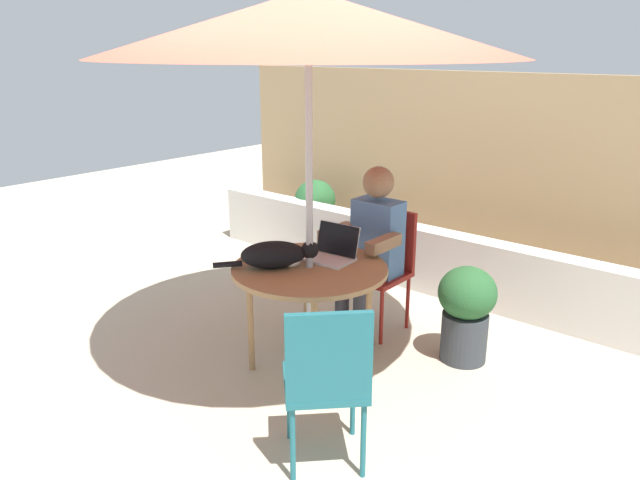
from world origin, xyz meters
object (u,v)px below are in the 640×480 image
object	(u,v)px
cat	(277,255)
potted_plant_by_chair	(315,210)
person_seated	(372,243)
patio_umbrella	(308,25)
chair_occupied	(383,260)
laptop	(333,249)
potted_plant_near_fence	(466,310)
patio_table	(310,276)
chair_empty	(327,375)

from	to	relation	value
cat	potted_plant_by_chair	size ratio (longest dim) A/B	0.69
person_seated	potted_plant_by_chair	size ratio (longest dim) A/B	1.72
patio_umbrella	chair_occupied	distance (m)	1.80
laptop	potted_plant_by_chair	size ratio (longest dim) A/B	0.44
patio_umbrella	potted_plant_by_chair	distance (m)	3.03
laptop	patio_umbrella	bearing A→B (deg)	-93.40
person_seated	potted_plant_near_fence	bearing A→B (deg)	6.43
patio_table	person_seated	bearing A→B (deg)	90.00
chair_occupied	potted_plant_near_fence	distance (m)	0.74
person_seated	potted_plant_by_chair	distance (m)	2.05
chair_occupied	laptop	xyz separation A→B (m)	(0.01, -0.60, 0.24)
patio_table	chair_empty	size ratio (longest dim) A/B	1.10
patio_umbrella	person_seated	distance (m)	1.58
laptop	potted_plant_near_fence	world-z (taller)	laptop
patio_umbrella	cat	world-z (taller)	patio_umbrella
patio_umbrella	person_seated	world-z (taller)	patio_umbrella
person_seated	cat	world-z (taller)	person_seated
patio_table	cat	distance (m)	0.25
patio_table	cat	xyz separation A→B (m)	(-0.14, -0.14, 0.14)
patio_table	potted_plant_near_fence	size ratio (longest dim) A/B	1.49
patio_table	laptop	xyz separation A→B (m)	(0.01, 0.22, 0.12)
patio_table	cat	world-z (taller)	cat
chair_empty	potted_plant_by_chair	size ratio (longest dim) A/B	1.24
chair_occupied	person_seated	world-z (taller)	person_seated
cat	patio_table	bearing A→B (deg)	43.85
person_seated	potted_plant_by_chair	world-z (taller)	person_seated
patio_table	chair_occupied	distance (m)	0.83
patio_umbrella	cat	size ratio (longest dim) A/B	4.90
patio_table	patio_umbrella	world-z (taller)	patio_umbrella
patio_table	chair_occupied	size ratio (longest dim) A/B	1.10
chair_occupied	cat	distance (m)	1.00
patio_umbrella	potted_plant_near_fence	xyz separation A→B (m)	(0.71, 0.74, -1.76)
patio_table	chair_occupied	world-z (taller)	chair_occupied
patio_table	potted_plant_near_fence	xyz separation A→B (m)	(0.71, 0.74, -0.28)
chair_empty	chair_occupied	bearing A→B (deg)	115.14
patio_umbrella	potted_plant_near_fence	distance (m)	2.04
chair_occupied	cat	bearing A→B (deg)	-98.55
chair_occupied	potted_plant_by_chair	xyz separation A→B (m)	(-1.59, 1.09, -0.12)
potted_plant_near_fence	potted_plant_by_chair	bearing A→B (deg)	153.11
chair_empty	cat	distance (m)	1.05
chair_empty	potted_plant_near_fence	size ratio (longest dim) A/B	1.35
patio_table	potted_plant_by_chair	size ratio (longest dim) A/B	1.37
potted_plant_near_fence	potted_plant_by_chair	world-z (taller)	potted_plant_by_chair
chair_empty	laptop	bearing A→B (deg)	127.42
patio_umbrella	laptop	xyz separation A→B (m)	(0.01, 0.22, -1.36)
chair_empty	laptop	world-z (taller)	laptop
potted_plant_near_fence	potted_plant_by_chair	distance (m)	2.59
patio_table	cat	bearing A→B (deg)	-136.15
laptop	chair_empty	bearing A→B (deg)	-52.58
patio_table	patio_umbrella	size ratio (longest dim) A/B	0.40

